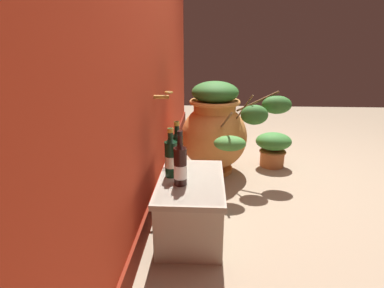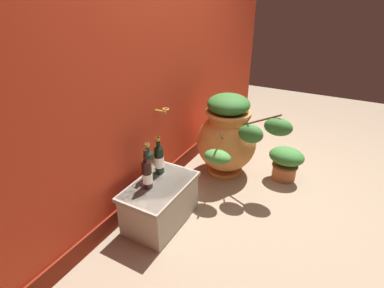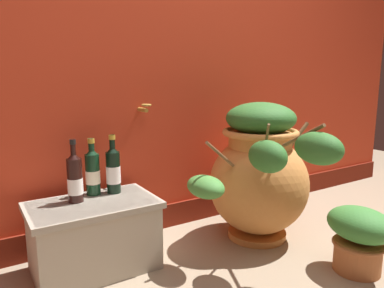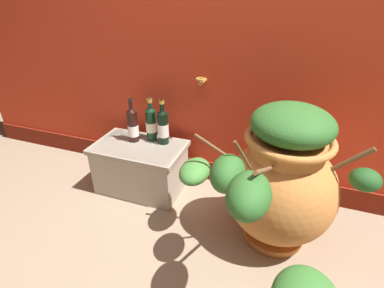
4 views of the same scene
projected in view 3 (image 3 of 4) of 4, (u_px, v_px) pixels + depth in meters
The scene contains 7 objects.
back_wall at pixel (162, 19), 2.18m from camera, with size 4.40×0.33×2.60m.
terracotta_urn at pixel (260, 173), 2.08m from camera, with size 0.95×0.90×0.81m.
stone_ledge at pixel (94, 233), 1.77m from camera, with size 0.61×0.38×0.35m.
wine_bottle_left at pixel (75, 178), 1.73m from camera, with size 0.07×0.07×0.31m.
wine_bottle_middle at pixel (113, 169), 1.87m from camera, with size 0.07×0.07×0.31m.
wine_bottle_right at pixel (93, 171), 1.84m from camera, with size 0.07×0.07×0.29m.
potted_shrub at pixel (359, 236), 1.75m from camera, with size 0.26×0.33×0.32m.
Camera 3 is at (-1.06, -0.83, 0.94)m, focal length 33.73 mm.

